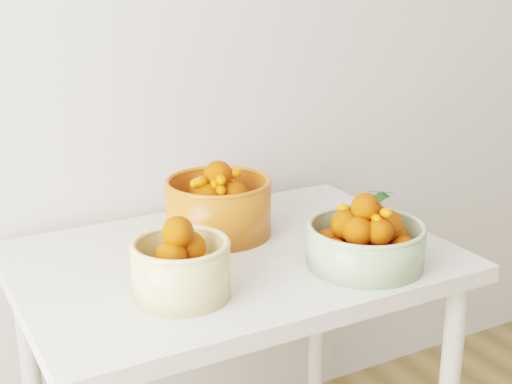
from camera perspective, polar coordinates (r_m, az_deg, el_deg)
table at (r=1.72m, az=-1.79°, el=-7.90°), size 1.00×0.70×0.75m
bowl_cream at (r=1.46m, az=-6.02°, el=-5.95°), size 0.25×0.25×0.17m
bowl_green at (r=1.62m, az=8.79°, el=-3.83°), size 0.33×0.33×0.17m
bowl_orange at (r=1.78m, az=-3.01°, el=-1.06°), size 0.32×0.32×0.19m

